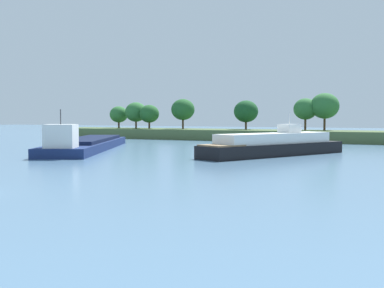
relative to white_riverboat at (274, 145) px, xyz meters
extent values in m
cube|color=#4C6038|center=(-15.36, 36.80, -0.25)|extent=(96.19, 11.75, 2.16)
cylinder|color=#513823|center=(-49.79, 38.29, 1.59)|extent=(0.44, 0.44, 1.51)
ellipsoid|color=#2D6B33|center=(-49.79, 38.29, 4.08)|extent=(4.33, 4.33, 3.89)
cylinder|color=#513823|center=(-44.40, 37.46, 1.72)|extent=(0.44, 0.44, 1.77)
ellipsoid|color=#2D6B33|center=(-44.40, 37.46, 4.63)|extent=(5.04, 5.04, 4.54)
cylinder|color=#513823|center=(-40.19, 36.43, 1.62)|extent=(0.44, 0.44, 1.57)
ellipsoid|color=#235B28|center=(-40.19, 36.43, 4.20)|extent=(4.50, 4.50, 4.05)
cylinder|color=#513823|center=(-32.47, 38.20, 1.94)|extent=(0.44, 0.44, 2.21)
ellipsoid|color=#235B28|center=(-32.47, 38.20, 5.15)|extent=(5.25, 5.25, 4.72)
cylinder|color=#513823|center=(-17.92, 39.27, 1.72)|extent=(0.44, 0.44, 1.77)
ellipsoid|color=#194C23|center=(-17.92, 39.27, 4.68)|extent=(5.18, 5.18, 4.66)
cylinder|color=#513823|center=(-5.23, 39.21, 2.02)|extent=(0.44, 0.44, 2.36)
ellipsoid|color=#2D6B33|center=(-5.23, 39.21, 5.11)|extent=(4.78, 4.78, 4.30)
cylinder|color=#513823|center=(-1.48, 39.55, 2.13)|extent=(0.44, 0.44, 2.59)
ellipsoid|color=#2D6B33|center=(-1.48, 39.55, 5.69)|extent=(5.66, 5.66, 5.10)
cube|color=black|center=(0.01, 0.03, -0.56)|extent=(13.62, 22.30, 1.54)
cube|color=white|center=(0.01, 0.03, 0.86)|extent=(10.91, 17.52, 1.30)
cube|color=white|center=(1.22, 2.58, 2.06)|extent=(2.82, 3.02, 1.10)
cube|color=#937551|center=(-3.84, -8.13, 0.29)|extent=(5.32, 5.37, 0.16)
cylinder|color=silver|center=(1.22, 2.58, 3.31)|extent=(0.10, 0.10, 1.40)
cube|color=navy|center=(-28.32, -1.10, -0.73)|extent=(20.71, 33.76, 1.20)
cube|color=#0F1834|center=(-28.98, 0.25, 0.12)|extent=(15.36, 24.05, 0.50)
cube|color=white|center=(-21.79, -14.61, 1.27)|extent=(4.55, 4.41, 2.80)
cylinder|color=#333338|center=(-21.79, -14.61, 3.57)|extent=(0.12, 0.12, 1.80)
cube|color=navy|center=(-35.64, 14.04, -0.67)|extent=(4.69, 2.89, 1.08)
camera|label=1|loc=(17.92, -60.43, 3.62)|focal=46.22mm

